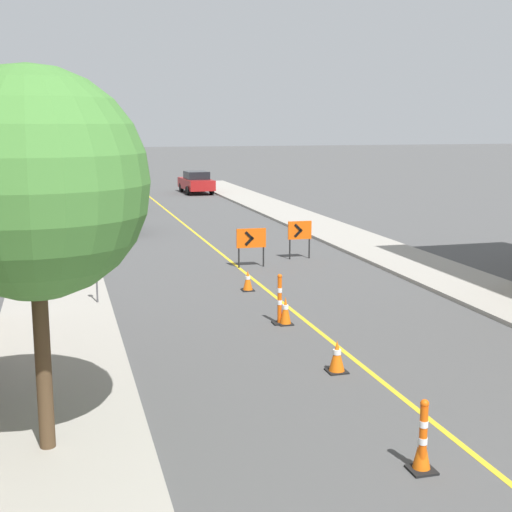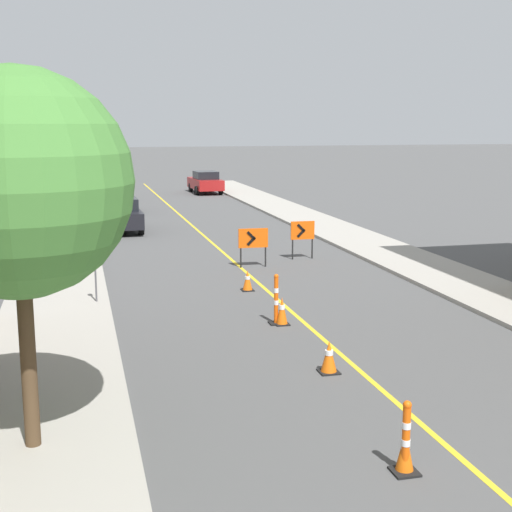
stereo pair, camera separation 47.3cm
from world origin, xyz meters
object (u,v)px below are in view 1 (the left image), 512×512
object	(u,v)px
traffic_cone_fifth	(248,281)
arrow_barricade_primary	(251,240)
parking_meter_far_curb	(86,233)
parking_meter_near_curb	(96,268)
parked_car_curb_near	(114,215)
parked_car_opposite_side	(196,182)
delineator_post_front	(423,441)
traffic_cone_second	(422,449)
street_tree_left_near	(33,184)
parked_car_curb_mid	(105,198)
traffic_cone_fourth	(285,311)
delineator_post_rear	(280,302)
parked_car_curb_far	(99,188)
traffic_cone_third	(337,356)
arrow_barricade_secondary	(300,232)

from	to	relation	value
traffic_cone_fifth	arrow_barricade_primary	distance (m)	3.62
parking_meter_far_curb	parking_meter_near_curb	bearing A→B (deg)	-90.00
parked_car_curb_near	parking_meter_near_curb	size ratio (longest dim) A/B	3.12
arrow_barricade_primary	parked_car_opposite_side	xyz separation A→B (m)	(3.12, 26.82, -0.18)
delineator_post_front	arrow_barricade_primary	xyz separation A→B (m)	(1.48, 15.12, 0.50)
traffic_cone_fifth	parked_car_opposite_side	distance (m)	30.51
traffic_cone_second	traffic_cone_fifth	distance (m)	11.68
parked_car_curb_near	street_tree_left_near	bearing A→B (deg)	-97.98
delineator_post_front	traffic_cone_fifth	bearing A→B (deg)	87.78
parked_car_curb_mid	parking_meter_near_curb	distance (m)	21.45
traffic_cone_fourth	traffic_cone_fifth	bearing A→B (deg)	89.65
delineator_post_front	delineator_post_rear	world-z (taller)	delineator_post_rear
parked_car_opposite_side	parking_meter_near_curb	xyz separation A→B (m)	(-8.65, -30.94, 0.30)
parked_car_curb_near	parked_car_curb_far	world-z (taller)	same
delineator_post_rear	parking_meter_near_curb	size ratio (longest dim) A/B	0.93
arrow_barricade_primary	parked_car_curb_near	world-z (taller)	parked_car_curb_near
traffic_cone_third	arrow_barricade_secondary	xyz separation A→B (m)	(3.26, 11.88, 0.67)
traffic_cone_fourth	arrow_barricade_secondary	world-z (taller)	arrow_barricade_secondary
arrow_barricade_primary	parked_car_curb_near	bearing A→B (deg)	114.78
traffic_cone_fifth	parked_car_curb_near	xyz separation A→B (m)	(-2.98, 13.13, 0.49)
traffic_cone_fourth	delineator_post_front	size ratio (longest dim) A/B	0.64
traffic_cone_second	parked_car_curb_near	size ratio (longest dim) A/B	0.15
delineator_post_front	parked_car_curb_far	xyz separation A→B (m)	(-2.44, 38.96, 0.32)
traffic_cone_third	street_tree_left_near	distance (m)	7.20
arrow_barricade_primary	parking_meter_near_curb	size ratio (longest dim) A/B	0.99
arrow_barricade_secondary	parked_car_curb_far	xyz separation A→B (m)	(-6.08, 22.80, -0.21)
parked_car_curb_far	parking_meter_far_curb	size ratio (longest dim) A/B	3.44
parked_car_curb_mid	parking_meter_far_curb	distance (m)	14.45
parking_meter_far_curb	delineator_post_front	bearing A→B (deg)	-77.32
delineator_post_front	parking_meter_far_curb	size ratio (longest dim) A/B	0.89
traffic_cone_fifth	parking_meter_near_curb	size ratio (longest dim) A/B	0.45
parked_car_curb_mid	parked_car_opposite_side	size ratio (longest dim) A/B	0.99
parking_meter_near_curb	street_tree_left_near	world-z (taller)	street_tree_left_near
parked_car_opposite_side	traffic_cone_second	bearing A→B (deg)	-98.94
parked_car_curb_mid	parked_car_opposite_side	world-z (taller)	same
parked_car_curb_mid	traffic_cone_second	bearing A→B (deg)	-86.37
parked_car_opposite_side	street_tree_left_near	bearing A→B (deg)	-106.61
traffic_cone_fourth	arrow_barricade_secondary	distance (m)	8.90
traffic_cone_fifth	parked_car_curb_far	world-z (taller)	parked_car_curb_far
arrow_barricade_secondary	street_tree_left_near	size ratio (longest dim) A/B	0.25
traffic_cone_third	parking_meter_near_curb	distance (m)	8.08
traffic_cone_third	traffic_cone_fifth	world-z (taller)	traffic_cone_third
parked_car_curb_near	parked_car_curb_far	xyz separation A→B (m)	(0.09, 14.12, 0.00)
arrow_barricade_secondary	delineator_post_front	bearing A→B (deg)	-101.28
arrow_barricade_primary	parked_car_opposite_side	distance (m)	27.00
delineator_post_rear	parking_meter_near_curb	distance (m)	5.32
traffic_cone_third	parked_car_curb_near	xyz separation A→B (m)	(-2.91, 20.56, 0.47)
traffic_cone_second	parked_car_curb_far	world-z (taller)	parked_car_curb_far
parked_car_curb_far	delineator_post_rear	bearing A→B (deg)	-84.92
traffic_cone_second	traffic_cone_fourth	xyz separation A→B (m)	(0.42, 7.86, 0.03)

